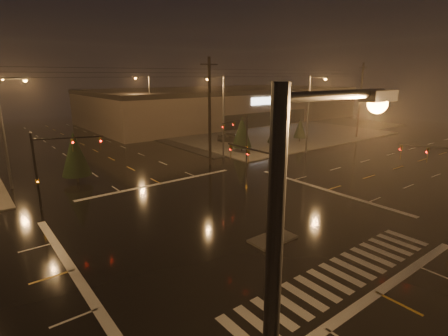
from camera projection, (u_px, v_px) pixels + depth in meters
The scene contains 22 objects.
ground at pixel (233, 220), 25.10m from camera, with size 140.00×140.00×0.00m, color black.
sidewalk_ne at pixel (256, 130), 65.75m from camera, with size 36.00×36.00×0.12m, color #413F3A.
median_island at pixel (273, 239), 22.02m from camera, with size 3.00×1.60×0.15m, color #413F3A.
crosswalk at pixel (341, 274), 18.22m from camera, with size 15.00×2.60×0.01m, color beige.
stop_bar_near at pixel (377, 293), 16.69m from camera, with size 16.00×0.50×0.01m, color beige.
stop_bar_far at pixel (161, 183), 33.51m from camera, with size 16.00×0.50×0.01m, color beige.
parking_lot at pixel (282, 129), 67.18m from camera, with size 50.00×24.00×0.08m, color black.
retail_building at pixel (225, 103), 79.95m from camera, with size 60.20×28.30×7.20m.
signal_mast_median at pixel (264, 180), 21.79m from camera, with size 0.25×4.59×6.00m.
signal_mast_ne at pixel (242, 136), 37.48m from camera, with size 4.84×1.86×6.00m.
signal_mast_nw at pixel (50, 161), 26.26m from camera, with size 4.84×1.86×6.00m.
streetlight_1 at pixel (6, 125), 30.76m from camera, with size 2.77×0.32×10.00m.
streetlight_3 at pixel (221, 111), 42.45m from camera, with size 2.77×0.32×10.00m.
streetlight_4 at pixel (148, 102), 57.74m from camera, with size 2.77×0.32×10.00m.
streetlight_6 at pixel (310, 109), 45.16m from camera, with size 0.32×2.77×10.00m.
utility_pole_1 at pixel (210, 112), 38.95m from camera, with size 2.20×0.32×12.00m.
utility_pole_2 at pixel (360, 100), 56.68m from camera, with size 2.20×0.32×12.00m.
conifer_0 at pixel (242, 132), 46.54m from camera, with size 2.64×2.64×4.83m.
conifer_1 at pixel (278, 127), 49.59m from camera, with size 2.86×2.86×5.17m.
conifer_2 at pixel (300, 128), 53.63m from camera, with size 1.94×1.94×3.73m.
conifer_3 at pixel (75, 154), 33.32m from camera, with size 2.73×2.73×4.96m.
car_parked at pixel (232, 138), 53.61m from camera, with size 1.80×4.48×1.52m, color black.
Camera 1 is at (-14.74, -18.04, 10.08)m, focal length 28.00 mm.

